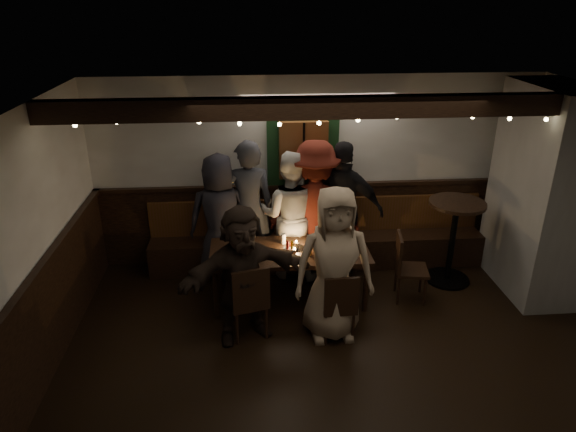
{
  "coord_description": "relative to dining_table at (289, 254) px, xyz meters",
  "views": [
    {
      "loc": [
        -0.92,
        -4.11,
        3.55
      ],
      "look_at": [
        -0.46,
        1.6,
        1.05
      ],
      "focal_mm": 32.0,
      "sensor_mm": 36.0,
      "label": 1
    }
  ],
  "objects": [
    {
      "name": "room",
      "position": [
        1.53,
        0.02,
        0.45
      ],
      "size": [
        6.02,
        5.01,
        2.62
      ],
      "color": "black",
      "rests_on": "ground"
    },
    {
      "name": "dining_table",
      "position": [
        0.0,
        0.0,
        0.0
      ],
      "size": [
        1.92,
        0.82,
        0.83
      ],
      "color": "black",
      "rests_on": "ground"
    },
    {
      "name": "chair_near_left",
      "position": [
        -0.5,
        -0.75,
        -0.12
      ],
      "size": [
        0.5,
        0.5,
        0.91
      ],
      "color": "black",
      "rests_on": "ground"
    },
    {
      "name": "chair_near_right",
      "position": [
        0.47,
        -0.85,
        -0.16
      ],
      "size": [
        0.38,
        0.38,
        0.82
      ],
      "color": "black",
      "rests_on": "ground"
    },
    {
      "name": "chair_end",
      "position": [
        1.43,
        -0.09,
        -0.14
      ],
      "size": [
        0.45,
        0.45,
        0.87
      ],
      "color": "black",
      "rests_on": "ground"
    },
    {
      "name": "high_top",
      "position": [
        2.15,
        0.29,
        0.09
      ],
      "size": [
        0.71,
        0.71,
        1.13
      ],
      "color": "black",
      "rests_on": "ground"
    },
    {
      "name": "person_a",
      "position": [
        -0.85,
        0.69,
        0.22
      ],
      "size": [
        0.85,
        0.58,
        1.7
      ],
      "primitive_type": "imported",
      "rotation": [
        0.0,
        0.0,
        3.19
      ],
      "color": "#20202B",
      "rests_on": "ground"
    },
    {
      "name": "person_b",
      "position": [
        -0.48,
        0.73,
        0.31
      ],
      "size": [
        0.7,
        0.47,
        1.87
      ],
      "primitive_type": "imported",
      "rotation": [
        0.0,
        0.0,
        3.17
      ],
      "color": "#30323C",
      "rests_on": "ground"
    },
    {
      "name": "person_c",
      "position": [
        0.07,
        0.64,
        0.24
      ],
      "size": [
        1.0,
        0.87,
        1.74
      ],
      "primitive_type": "imported",
      "rotation": [
        0.0,
        0.0,
        2.86
      ],
      "color": "silver",
      "rests_on": "ground"
    },
    {
      "name": "person_d",
      "position": [
        0.39,
        0.64,
        0.31
      ],
      "size": [
        1.28,
        0.84,
        1.87
      ],
      "primitive_type": "imported",
      "rotation": [
        0.0,
        0.0,
        3.02
      ],
      "color": "#45140E",
      "rests_on": "ground"
    },
    {
      "name": "person_e",
      "position": [
        0.76,
        0.65,
        0.29
      ],
      "size": [
        1.17,
        0.79,
        1.84
      ],
      "primitive_type": "imported",
      "rotation": [
        0.0,
        0.0,
        2.8
      ],
      "color": "black",
      "rests_on": "ground"
    },
    {
      "name": "person_f",
      "position": [
        -0.56,
        -0.71,
        0.16
      ],
      "size": [
        1.53,
        0.91,
        1.57
      ],
      "primitive_type": "imported",
      "rotation": [
        0.0,
        0.0,
        0.33
      ],
      "color": "black",
      "rests_on": "ground"
    },
    {
      "name": "person_g",
      "position": [
        0.42,
        -0.75,
        0.25
      ],
      "size": [
        0.88,
        0.58,
        1.76
      ],
      "primitive_type": "imported",
      "rotation": [
        0.0,
        0.0,
        0.03
      ],
      "color": "tan",
      "rests_on": "ground"
    }
  ]
}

